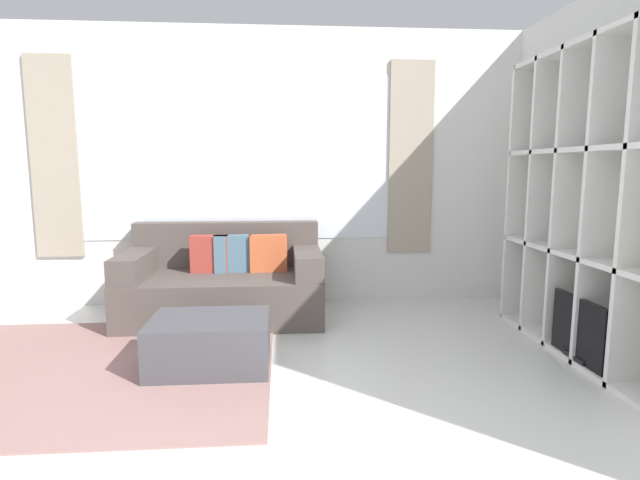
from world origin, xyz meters
TOP-DOWN VIEW (x-y plane):
  - wall_back at (0.00, 3.39)m, footprint 6.84×0.11m
  - wall_right at (2.86, 1.68)m, footprint 0.07×4.56m
  - area_rug at (-0.99, 1.70)m, footprint 2.66×2.05m
  - shelving_unit at (2.65, 1.72)m, footprint 0.40×1.90m
  - couch_main at (-0.10, 2.88)m, footprint 1.75×0.97m
  - ottoman at (-0.07, 1.67)m, footprint 0.79×0.59m

SIDE VIEW (x-z plane):
  - area_rug at x=-0.99m, z-range 0.00..0.01m
  - ottoman at x=-0.07m, z-range 0.00..0.35m
  - couch_main at x=-0.10m, z-range -0.11..0.73m
  - shelving_unit at x=2.65m, z-range -0.03..2.19m
  - wall_right at x=2.86m, z-range 0.00..2.70m
  - wall_back at x=0.00m, z-range 0.01..2.71m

